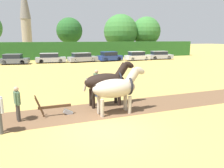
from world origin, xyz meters
TOP-DOWN VIEW (x-y plane):
  - ground_plane at (0.00, 0.00)m, footprint 240.00×240.00m
  - plowed_furrow_strip at (-3.82, 2.23)m, footprint 32.05×3.25m
  - hedgerow at (0.00, 32.18)m, footprint 59.36×1.26m
  - tree_center_left at (4.76, 38.34)m, footprint 5.30×5.30m
  - tree_center at (15.62, 37.18)m, footprint 7.31×7.31m
  - tree_center_right at (21.54, 36.65)m, footprint 6.34×6.34m
  - church_spire at (-4.08, 67.81)m, footprint 3.29×3.29m
  - draft_horse_lead_left at (1.11, 1.64)m, footprint 2.85×0.99m
  - draft_horse_lead_right at (1.09, 3.00)m, footprint 2.96×0.97m
  - plow at (-1.63, 2.27)m, footprint 1.73×0.47m
  - farmer_at_plow at (-3.35, 2.13)m, footprint 0.31×0.62m
  - farmer_beside_team at (1.02, 4.88)m, footprint 0.28×0.68m
  - parked_car_center_left at (-5.17, 26.14)m, footprint 4.12×2.52m
  - parked_car_center at (-0.15, 26.33)m, footprint 4.54×2.08m
  - parked_car_center_right at (4.63, 25.80)m, footprint 4.67×2.45m
  - parked_car_right at (9.16, 25.87)m, footprint 4.12×2.37m
  - parked_car_far_right at (13.92, 25.44)m, footprint 4.24×1.93m
  - parked_car_end_right at (18.52, 25.77)m, footprint 4.50×2.17m

SIDE VIEW (x-z plane):
  - ground_plane at x=0.00m, z-range 0.00..0.00m
  - plowed_furrow_strip at x=-3.82m, z-range 0.00..0.01m
  - plow at x=-1.63m, z-range -0.24..0.89m
  - parked_car_end_right at x=18.52m, z-range -0.02..1.43m
  - parked_car_center_right at x=4.63m, z-range -0.02..1.43m
  - parked_car_center at x=-0.15m, z-range -0.03..1.43m
  - parked_car_center_left at x=-5.17m, z-range -0.02..1.44m
  - parked_car_far_right at x=13.92m, z-range -0.03..1.46m
  - parked_car_right at x=9.16m, z-range -0.03..1.51m
  - farmer_at_plow at x=-3.35m, z-range 0.11..1.67m
  - farmer_beside_team at x=1.02m, z-range 0.15..1.86m
  - draft_horse_lead_left at x=1.11m, z-range 0.11..2.42m
  - draft_horse_lead_right at x=1.09m, z-range 0.12..2.57m
  - hedgerow at x=0.00m, z-range 0.00..3.02m
  - tree_center at x=15.62m, z-range 0.73..9.49m
  - tree_center_left at x=4.76m, z-range 1.25..9.09m
  - tree_center_right at x=21.54m, z-range 1.01..9.40m
  - church_spire at x=-4.08m, z-range 0.50..21.84m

